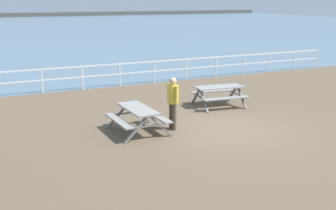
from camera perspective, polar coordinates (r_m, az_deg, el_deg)
name	(u,v)px	position (r m, az deg, el deg)	size (l,w,h in m)	color
ground_plane	(228,132)	(13.02, 8.34, -3.78)	(30.00, 24.00, 0.20)	brown
sea_band	(23,28)	(63.46, -19.67, 10.15)	(142.00, 90.00, 0.01)	slate
distant_shoreline	(1,17)	(106.25, -22.40, 11.35)	(142.00, 6.00, 1.80)	#4C4C47
seaward_railing	(137,69)	(19.53, -4.37, 5.03)	(23.07, 0.07, 1.08)	white
picnic_table_near_left	(138,114)	(12.44, -4.23, -1.25)	(1.58, 1.83, 0.80)	gray
picnic_table_near_right	(219,91)	(15.59, 7.14, 1.93)	(1.97, 1.74, 0.80)	gray
visitor	(173,100)	(12.59, 0.67, 0.70)	(0.25, 0.53, 1.66)	#4C4233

